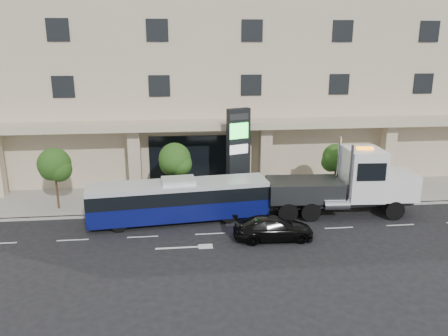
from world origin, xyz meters
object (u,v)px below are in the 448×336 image
object	(u,v)px
tow_truck	(347,184)
city_bus	(179,200)
signage_pylon	(238,154)
black_sedan	(273,228)

from	to	relation	value
tow_truck	city_bus	bearing A→B (deg)	-176.07
city_bus	signage_pylon	distance (m)	5.98
city_bus	tow_truck	world-z (taller)	tow_truck
city_bus	signage_pylon	bearing A→B (deg)	34.20
black_sedan	signage_pylon	distance (m)	7.60
city_bus	black_sedan	xyz separation A→B (m)	(5.39, -3.36, -0.78)
tow_truck	black_sedan	world-z (taller)	tow_truck
signage_pylon	black_sedan	bearing A→B (deg)	-101.34
black_sedan	signage_pylon	world-z (taller)	signage_pylon
black_sedan	signage_pylon	bearing A→B (deg)	9.64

